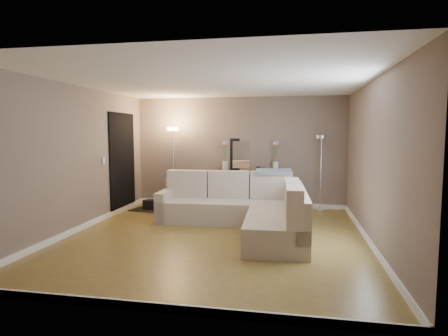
% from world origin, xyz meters
% --- Properties ---
extents(floor, '(5.00, 5.50, 0.01)m').
position_xyz_m(floor, '(0.00, 0.00, -0.01)').
color(floor, olive).
rests_on(floor, ground).
extents(ceiling, '(5.00, 5.50, 0.01)m').
position_xyz_m(ceiling, '(0.00, 0.00, 2.60)').
color(ceiling, white).
rests_on(ceiling, ground).
extents(wall_back, '(5.00, 0.02, 2.60)m').
position_xyz_m(wall_back, '(0.00, 2.76, 1.30)').
color(wall_back, '#77665B').
rests_on(wall_back, ground).
extents(wall_front, '(5.00, 0.02, 2.60)m').
position_xyz_m(wall_front, '(0.00, -2.76, 1.30)').
color(wall_front, '#77665B').
rests_on(wall_front, ground).
extents(wall_left, '(0.02, 5.50, 2.60)m').
position_xyz_m(wall_left, '(-2.51, 0.00, 1.30)').
color(wall_left, '#77665B').
rests_on(wall_left, ground).
extents(wall_right, '(0.02, 5.50, 2.60)m').
position_xyz_m(wall_right, '(2.51, 0.00, 1.30)').
color(wall_right, '#77665B').
rests_on(wall_right, ground).
extents(baseboard_back, '(5.00, 0.03, 0.10)m').
position_xyz_m(baseboard_back, '(0.00, 2.73, 0.05)').
color(baseboard_back, white).
rests_on(baseboard_back, ground).
extents(baseboard_front, '(5.00, 0.03, 0.10)m').
position_xyz_m(baseboard_front, '(0.00, -2.73, 0.05)').
color(baseboard_front, white).
rests_on(baseboard_front, ground).
extents(baseboard_left, '(0.03, 5.50, 0.10)m').
position_xyz_m(baseboard_left, '(-2.48, 0.00, 0.05)').
color(baseboard_left, white).
rests_on(baseboard_left, ground).
extents(baseboard_right, '(0.03, 5.50, 0.10)m').
position_xyz_m(baseboard_right, '(2.48, 0.00, 0.05)').
color(baseboard_right, white).
rests_on(baseboard_right, ground).
extents(doorway, '(0.02, 1.20, 2.20)m').
position_xyz_m(doorway, '(-2.48, 1.70, 1.10)').
color(doorway, black).
rests_on(doorway, ground).
extents(switch_plate, '(0.02, 0.08, 0.12)m').
position_xyz_m(switch_plate, '(-2.48, 0.85, 1.20)').
color(switch_plate, white).
rests_on(switch_plate, ground).
extents(sectional_sofa, '(2.91, 2.72, 0.99)m').
position_xyz_m(sectional_sofa, '(0.44, 0.72, 0.37)').
color(sectional_sofa, '#BDAC99').
rests_on(sectional_sofa, floor).
extents(throw_blanket, '(0.74, 0.47, 0.09)m').
position_xyz_m(throw_blanket, '(0.90, 1.44, 0.98)').
color(throw_blanket, gray).
rests_on(throw_blanket, sectional_sofa).
extents(console_table, '(1.41, 0.42, 0.86)m').
position_xyz_m(console_table, '(0.20, 2.60, 0.49)').
color(console_table, black).
rests_on(console_table, floor).
extents(leaning_mirror, '(0.99, 0.08, 0.78)m').
position_xyz_m(leaning_mirror, '(0.28, 2.78, 1.24)').
color(leaning_mirror, black).
rests_on(leaning_mirror, console_table).
extents(table_decor, '(0.60, 0.14, 0.14)m').
position_xyz_m(table_decor, '(0.28, 2.56, 0.87)').
color(table_decor, orange).
rests_on(table_decor, console_table).
extents(flower_vase_left, '(0.16, 0.13, 0.74)m').
position_xyz_m(flower_vase_left, '(-0.31, 2.58, 1.15)').
color(flower_vase_left, silver).
rests_on(flower_vase_left, console_table).
extents(flower_vase_right, '(0.16, 0.13, 0.74)m').
position_xyz_m(flower_vase_right, '(0.88, 2.62, 1.15)').
color(flower_vase_right, silver).
rests_on(flower_vase_right, console_table).
extents(floor_lamp_lit, '(0.31, 0.31, 1.89)m').
position_xyz_m(floor_lamp_lit, '(-1.51, 2.34, 1.33)').
color(floor_lamp_lit, silver).
rests_on(floor_lamp_lit, floor).
extents(floor_lamp_unlit, '(0.28, 0.28, 1.71)m').
position_xyz_m(floor_lamp_unlit, '(1.89, 2.47, 1.21)').
color(floor_lamp_unlit, silver).
rests_on(floor_lamp_unlit, floor).
extents(charcoal_rug, '(1.39, 1.14, 0.02)m').
position_xyz_m(charcoal_rug, '(-1.68, 2.01, 0.01)').
color(charcoal_rug, black).
rests_on(charcoal_rug, floor).
extents(black_bag, '(0.39, 0.31, 0.23)m').
position_xyz_m(black_bag, '(-1.90, 1.95, 0.11)').
color(black_bag, black).
rests_on(black_bag, charcoal_rug).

